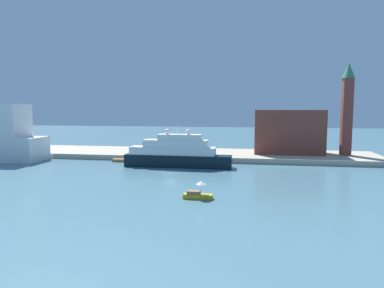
# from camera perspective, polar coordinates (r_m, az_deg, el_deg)

# --- Properties ---
(ground) EXTENTS (400.00, 400.00, 0.00)m
(ground) POSITION_cam_1_polar(r_m,az_deg,el_deg) (80.62, -3.53, -4.75)
(ground) COLOR slate
(quay_dock) EXTENTS (110.00, 22.10, 1.51)m
(quay_dock) POSITION_cam_1_polar(r_m,az_deg,el_deg) (106.66, -0.14, -1.72)
(quay_dock) COLOR #ADA38E
(quay_dock) RESTS_ON ground
(large_yacht) EXTENTS (27.37, 4.39, 11.17)m
(large_yacht) POSITION_cam_1_polar(r_m,az_deg,el_deg) (87.99, -2.60, -1.63)
(large_yacht) COLOR black
(large_yacht) RESTS_ON ground
(small_motorboat) EXTENTS (4.87, 1.63, 3.00)m
(small_motorboat) POSITION_cam_1_polar(r_m,az_deg,el_deg) (57.57, 0.96, -8.16)
(small_motorboat) COLOR #B7991E
(small_motorboat) RESTS_ON ground
(work_barge) EXTENTS (4.12, 1.76, 0.80)m
(work_barge) POSITION_cam_1_polar(r_m,az_deg,el_deg) (98.93, -11.81, -2.65)
(work_barge) COLOR olive
(work_barge) RESTS_ON ground
(harbor_building) EXTENTS (19.92, 10.74, 12.97)m
(harbor_building) POSITION_cam_1_polar(r_m,az_deg,el_deg) (107.10, 15.64, 1.99)
(harbor_building) COLOR brown
(harbor_building) RESTS_ON quay_dock
(bell_tower) EXTENTS (3.50, 3.50, 26.22)m
(bell_tower) POSITION_cam_1_polar(r_m,az_deg,el_deg) (107.97, 24.27, 5.83)
(bell_tower) COLOR brown
(bell_tower) RESTS_ON quay_dock
(parked_car) EXTENTS (4.06, 1.86, 1.37)m
(parked_car) POSITION_cam_1_polar(r_m,az_deg,el_deg) (104.12, -6.77, -1.20)
(parked_car) COLOR #1E4C99
(parked_car) RESTS_ON quay_dock
(person_figure) EXTENTS (0.36, 0.36, 1.65)m
(person_figure) POSITION_cam_1_polar(r_m,az_deg,el_deg) (101.70, -4.22, -1.24)
(person_figure) COLOR #334C8C
(person_figure) RESTS_ON quay_dock
(mooring_bollard) EXTENTS (0.52, 0.52, 0.63)m
(mooring_bollard) POSITION_cam_1_polar(r_m,az_deg,el_deg) (97.34, -1.53, -1.82)
(mooring_bollard) COLOR black
(mooring_bollard) RESTS_ON quay_dock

